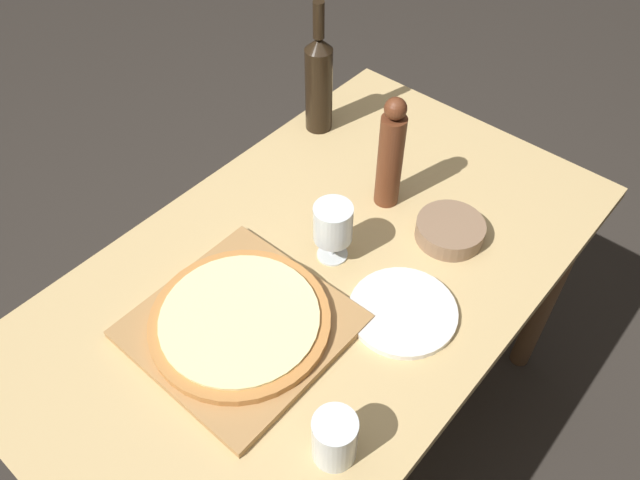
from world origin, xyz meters
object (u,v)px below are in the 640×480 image
wine_bottle (319,82)px  wine_glass (333,224)px  pizza (240,320)px  pepper_mill (391,155)px  small_bowl (450,230)px

wine_bottle → wine_glass: 0.46m
pizza → pepper_mill: (-0.00, 0.48, 0.11)m
pizza → wine_glass: size_ratio=2.46×
wine_bottle → small_bowl: (0.48, -0.11, -0.12)m
pepper_mill → wine_glass: 0.22m
wine_bottle → pepper_mill: bearing=-19.8°
wine_glass → small_bowl: 0.28m
pizza → small_bowl: size_ratio=2.32×
pepper_mill → pizza: bearing=-89.7°
wine_bottle → small_bowl: bearing=-13.1°
pepper_mill → wine_bottle: bearing=160.2°
pizza → wine_bottle: bearing=117.5°
pizza → small_bowl: 0.51m
pizza → wine_glass: wine_glass is taller
pepper_mill → wine_glass: (0.01, -0.22, -0.04)m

